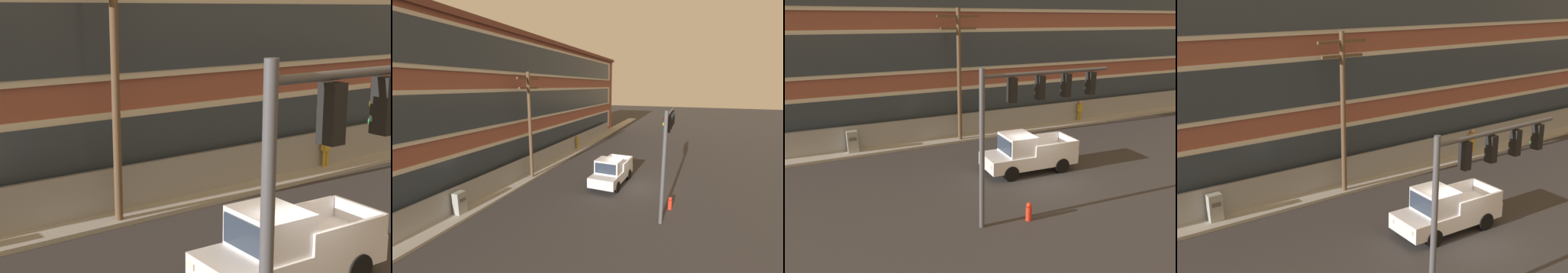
# 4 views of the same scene
# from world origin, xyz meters

# --- Properties ---
(sidewalk_building_side) EXTENTS (80.00, 1.66, 0.16)m
(sidewalk_building_side) POSITION_xyz_m (0.00, 7.87, 0.08)
(sidewalk_building_side) COLOR #9E9B93
(sidewalk_building_side) RESTS_ON ground
(brick_mill_building) EXTENTS (43.66, 10.14, 11.66)m
(brick_mill_building) POSITION_xyz_m (4.07, 13.47, 5.84)
(brick_mill_building) COLOR brown
(brick_mill_building) RESTS_ON ground
(chain_link_fence) EXTENTS (34.98, 0.06, 1.68)m
(chain_link_fence) POSITION_xyz_m (4.38, 8.15, 0.86)
(chain_link_fence) COLOR gray
(chain_link_fence) RESTS_ON ground
(traffic_signal_mast) EXTENTS (5.66, 0.43, 6.15)m
(traffic_signal_mast) POSITION_xyz_m (-2.74, -3.05, 4.59)
(traffic_signal_mast) COLOR #4C4C51
(traffic_signal_mast) RESTS_ON ground
(pickup_truck_white) EXTENTS (5.08, 2.22, 2.10)m
(pickup_truck_white) POSITION_xyz_m (-0.05, 1.08, 0.97)
(pickup_truck_white) COLOR silver
(pickup_truck_white) RESTS_ON ground
(utility_pole_near_corner) EXTENTS (2.72, 0.26, 8.42)m
(utility_pole_near_corner) POSITION_xyz_m (-1.25, 7.36, 4.71)
(utility_pole_near_corner) COLOR brown
(utility_pole_near_corner) RESTS_ON ground
(pedestrian_near_cabinet) EXTENTS (0.42, 0.28, 1.69)m
(pedestrian_near_cabinet) POSITION_xyz_m (9.10, 7.95, 0.97)
(pedestrian_near_cabinet) COLOR #B7932D
(pedestrian_near_cabinet) RESTS_ON ground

